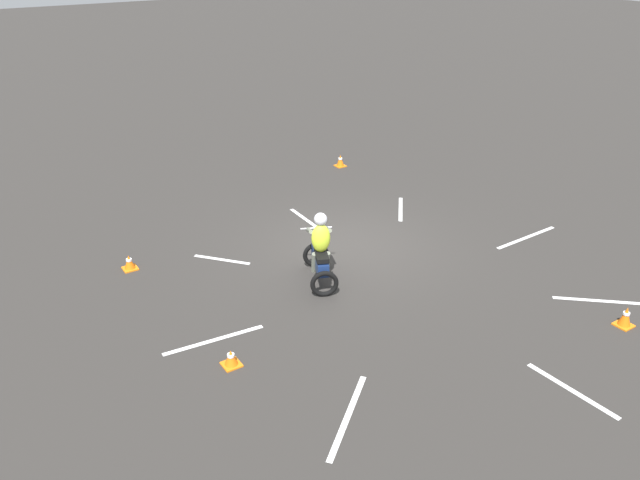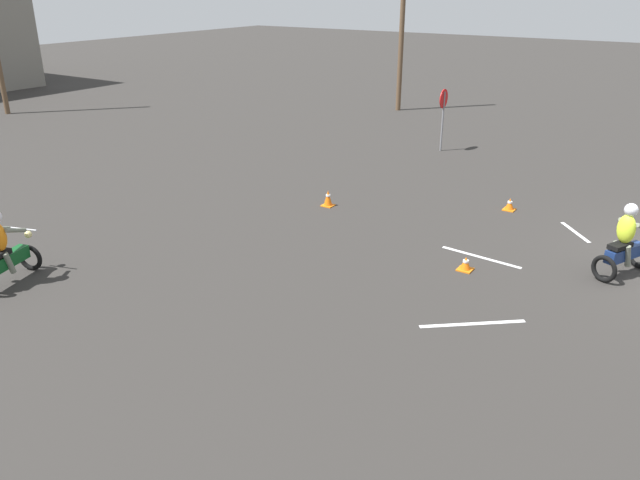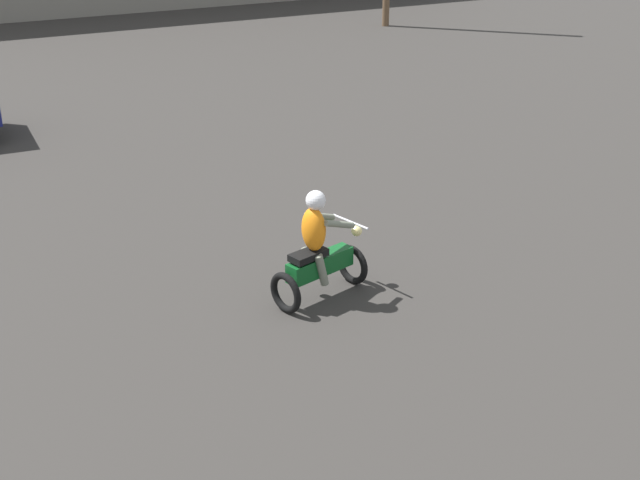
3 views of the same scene
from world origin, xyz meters
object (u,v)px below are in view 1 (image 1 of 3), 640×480
traffic_cone_near_right (626,317)px  traffic_cone_far_right (129,263)px  motorcycle_rider_foreground (320,252)px  traffic_cone_far_center (340,161)px  traffic_cone_mid_left (231,358)px

traffic_cone_near_right → traffic_cone_far_right: (7.46, 7.36, -0.04)m
motorcycle_rider_foreground → traffic_cone_far_center: motorcycle_rider_foreground is taller
motorcycle_rider_foreground → traffic_cone_mid_left: (-1.61, 2.92, -0.58)m
motorcycle_rider_foreground → traffic_cone_far_right: 4.40m
traffic_cone_near_right → traffic_cone_mid_left: bearing=66.4°
motorcycle_rider_foreground → traffic_cone_far_right: bearing=164.5°
traffic_cone_mid_left → traffic_cone_far_center: (7.49, -7.51, 0.03)m
traffic_cone_mid_left → traffic_cone_far_right: (4.43, 0.41, 0.02)m
traffic_cone_far_right → traffic_cone_far_center: (3.06, -7.92, 0.02)m
motorcycle_rider_foreground → traffic_cone_far_right: motorcycle_rider_foreground is taller
traffic_cone_mid_left → traffic_cone_far_right: size_ratio=0.92×
traffic_cone_near_right → traffic_cone_mid_left: size_ratio=1.31×
traffic_cone_near_right → motorcycle_rider_foreground: bearing=41.0°
traffic_cone_near_right → traffic_cone_far_right: size_ratio=1.21×
traffic_cone_far_center → traffic_cone_near_right: bearing=177.0°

